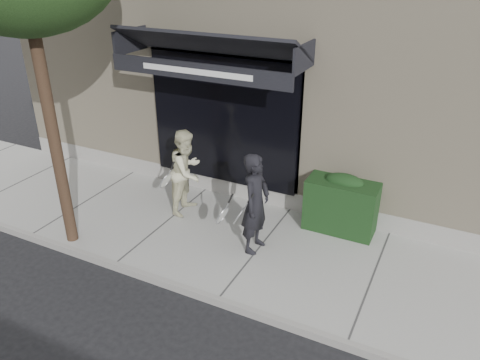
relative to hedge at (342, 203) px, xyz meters
The scene contains 7 objects.
ground 1.79m from the hedge, 131.35° to the right, with size 80.00×80.00×0.00m, color black.
sidewalk 1.77m from the hedge, 131.35° to the right, with size 20.00×3.00×0.12m, color #979692.
curb 3.07m from the hedge, 111.45° to the right, with size 20.00×0.10×0.14m, color gray.
building_facade 4.39m from the hedge, 106.65° to the left, with size 14.30×8.04×5.64m.
hedge is the anchor object (origin of this frame).
pedestrian_front 1.81m from the hedge, 131.38° to the right, with size 0.78×0.84×1.82m.
pedestrian_back 3.04m from the hedge, 167.04° to the right, with size 0.71×0.94×1.73m.
Camera 1 is at (2.79, -6.41, 4.92)m, focal length 35.00 mm.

